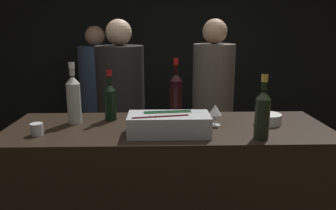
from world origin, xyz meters
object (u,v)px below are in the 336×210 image
object	(u,v)px
person_in_hoodie	(98,94)
person_blond_tee	(121,111)
red_wine_bottle_tall	(176,93)
wine_glass	(215,111)
red_wine_bottle_burgundy	(110,100)
candle_votive	(37,129)
person_grey_polo	(212,106)
ice_bin_with_bottles	(168,123)
white_wine_bottle	(74,98)
bowl_white	(268,119)
champagne_bottle	(262,113)

from	to	relation	value
person_in_hoodie	person_blond_tee	bearing A→B (deg)	-150.93
red_wine_bottle_tall	person_blond_tee	size ratio (longest dim) A/B	0.22
wine_glass	red_wine_bottle_burgundy	size ratio (longest dim) A/B	0.40
candle_votive	red_wine_bottle_tall	bearing A→B (deg)	25.79
wine_glass	person_grey_polo	distance (m)	1.02
ice_bin_with_bottles	red_wine_bottle_burgundy	world-z (taller)	red_wine_bottle_burgundy
red_wine_bottle_burgundy	red_wine_bottle_tall	world-z (taller)	red_wine_bottle_tall
ice_bin_with_bottles	white_wine_bottle	xyz separation A→B (m)	(-0.56, 0.23, 0.09)
red_wine_bottle_burgundy	person_grey_polo	world-z (taller)	person_grey_polo
person_in_hoodie	person_grey_polo	xyz separation A→B (m)	(1.15, -0.75, 0.04)
person_in_hoodie	bowl_white	bearing A→B (deg)	-135.43
red_wine_bottle_burgundy	champagne_bottle	size ratio (longest dim) A/B	0.94
candle_votive	white_wine_bottle	size ratio (longest dim) A/B	0.18
wine_glass	red_wine_bottle_burgundy	bearing A→B (deg)	167.56
ice_bin_with_bottles	candle_votive	size ratio (longest dim) A/B	6.57
person_blond_tee	person_grey_polo	xyz separation A→B (m)	(0.80, 0.12, 0.01)
wine_glass	bowl_white	bearing A→B (deg)	4.09
ice_bin_with_bottles	champagne_bottle	distance (m)	0.49
person_blond_tee	wine_glass	bearing A→B (deg)	18.81
white_wine_bottle	red_wine_bottle_burgundy	world-z (taller)	white_wine_bottle
bowl_white	person_grey_polo	distance (m)	0.99
bowl_white	person_in_hoodie	distance (m)	2.17
red_wine_bottle_burgundy	person_blond_tee	xyz separation A→B (m)	(-0.02, 0.72, -0.26)
person_grey_polo	red_wine_bottle_burgundy	bearing A→B (deg)	-69.56
red_wine_bottle_burgundy	person_grey_polo	bearing A→B (deg)	47.54
ice_bin_with_bottles	champagne_bottle	world-z (taller)	champagne_bottle
bowl_white	red_wine_bottle_burgundy	distance (m)	0.96
bowl_white	person_blond_tee	distance (m)	1.29
ice_bin_with_bottles	champagne_bottle	size ratio (longest dim) A/B	1.31
candle_votive	person_grey_polo	xyz separation A→B (m)	(1.13, 1.13, -0.16)
person_grey_polo	ice_bin_with_bottles	bearing A→B (deg)	-47.67
ice_bin_with_bottles	white_wine_bottle	world-z (taller)	white_wine_bottle
champagne_bottle	bowl_white	bearing A→B (deg)	64.78
ice_bin_with_bottles	wine_glass	world-z (taller)	wine_glass
red_wine_bottle_burgundy	person_in_hoodie	size ratio (longest dim) A/B	0.19
bowl_white	person_grey_polo	size ratio (longest dim) A/B	0.09
candle_votive	ice_bin_with_bottles	bearing A→B (deg)	-0.69
wine_glass	champagne_bottle	xyz separation A→B (m)	(0.20, -0.24, 0.05)
wine_glass	champagne_bottle	distance (m)	0.32
ice_bin_with_bottles	red_wine_bottle_burgundy	distance (m)	0.46
ice_bin_with_bottles	person_in_hoodie	size ratio (longest dim) A/B	0.27
wine_glass	red_wine_bottle_burgundy	xyz separation A→B (m)	(-0.63, 0.14, 0.04)
candle_votive	person_in_hoodie	distance (m)	1.89
wine_glass	candle_votive	distance (m)	0.99
red_wine_bottle_tall	bowl_white	bearing A→B (deg)	-20.33
ice_bin_with_bottles	wine_glass	size ratio (longest dim) A/B	3.50
white_wine_bottle	person_in_hoodie	bearing A→B (deg)	95.86
candle_votive	person_in_hoodie	xyz separation A→B (m)	(-0.02, 1.88, -0.20)
candle_votive	red_wine_bottle_burgundy	xyz separation A→B (m)	(0.35, 0.28, 0.10)
champagne_bottle	person_in_hoodie	xyz separation A→B (m)	(-1.20, 1.98, -0.30)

